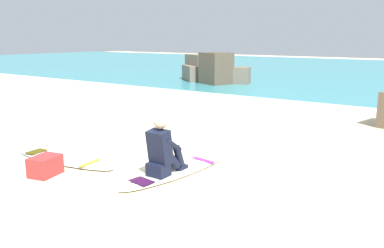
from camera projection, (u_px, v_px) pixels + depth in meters
The scene contains 8 objects.
ground_plane at pixel (120, 166), 6.84m from camera, with size 80.00×80.00×0.00m, color beige.
sea at pixel (367, 73), 24.02m from camera, with size 80.00×28.00×0.10m, color teal.
breaking_foam at pixel (283, 103), 12.96m from camera, with size 80.00×0.90×0.11m, color white.
surfboard_main at pixel (177, 171), 6.49m from camera, with size 0.86×2.42×0.08m.
surfer_seated at pixel (163, 151), 6.21m from camera, with size 0.38×0.70×0.95m.
surfboard_spare_near at pixel (64, 159), 7.12m from camera, with size 2.34×0.70×0.08m.
rock_outcrop_distant at pixel (209, 71), 18.76m from camera, with size 3.90×2.65×1.51m.
beach_bag at pixel (45, 166), 6.37m from camera, with size 0.36×0.48×0.32m, color maroon.
Camera 1 is at (4.70, -4.68, 2.21)m, focal length 36.67 mm.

